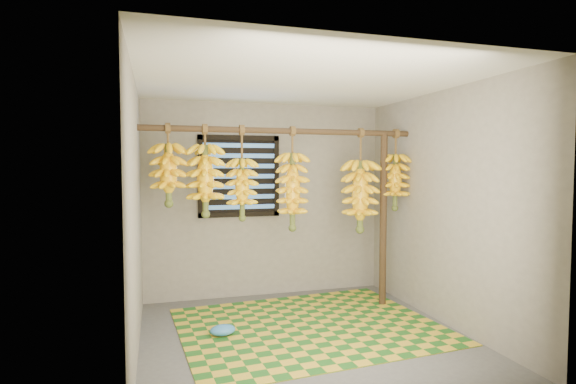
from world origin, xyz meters
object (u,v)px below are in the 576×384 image
object	(u,v)px
plastic_bag	(223,330)
banana_bunch_d	(292,191)
support_post	(383,220)
banana_bunch_b	(205,180)
woven_mat	(309,326)
banana_bunch_c	(242,189)
banana_bunch_e	(360,196)
banana_bunch_a	(168,175)
banana_bunch_f	(395,182)

from	to	relation	value
plastic_bag	banana_bunch_d	bearing A→B (deg)	29.27
support_post	banana_bunch_b	world-z (taller)	banana_bunch_b
support_post	woven_mat	distance (m)	1.53
plastic_bag	banana_bunch_c	distance (m)	1.43
banana_bunch_d	banana_bunch_e	distance (m)	0.81
support_post	banana_bunch_c	size ratio (longest dim) A/B	2.01
banana_bunch_a	banana_bunch_b	bearing A→B (deg)	-0.00
plastic_bag	banana_bunch_f	distance (m)	2.55
woven_mat	banana_bunch_f	distance (m)	1.93
plastic_bag	banana_bunch_d	xyz separation A→B (m)	(0.84, 0.47, 1.29)
banana_bunch_a	banana_bunch_f	size ratio (longest dim) A/B	0.88
support_post	banana_bunch_d	world-z (taller)	banana_bunch_d
plastic_bag	banana_bunch_a	world-z (taller)	banana_bunch_a
banana_bunch_b	banana_bunch_c	bearing A→B (deg)	0.00
banana_bunch_a	banana_bunch_e	size ratio (longest dim) A/B	0.70
plastic_bag	banana_bunch_e	distance (m)	2.10
support_post	banana_bunch_d	xyz separation A→B (m)	(-1.11, 0.00, 0.35)
support_post	banana_bunch_f	world-z (taller)	banana_bunch_f
banana_bunch_e	banana_bunch_f	world-z (taller)	same
plastic_bag	banana_bunch_f	world-z (taller)	banana_bunch_f
banana_bunch_b	banana_bunch_a	bearing A→B (deg)	180.00
woven_mat	banana_bunch_f	bearing A→B (deg)	20.20
banana_bunch_c	banana_bunch_e	size ratio (longest dim) A/B	0.85
banana_bunch_c	woven_mat	bearing A→B (deg)	-36.99
banana_bunch_a	banana_bunch_e	bearing A→B (deg)	-0.00
banana_bunch_c	banana_bunch_d	world-z (taller)	same
support_post	banana_bunch_a	world-z (taller)	banana_bunch_a
banana_bunch_b	banana_bunch_e	size ratio (longest dim) A/B	0.81
woven_mat	banana_bunch_e	distance (m)	1.56
banana_bunch_a	banana_bunch_e	world-z (taller)	same
woven_mat	plastic_bag	distance (m)	0.88
plastic_bag	banana_bunch_c	bearing A→B (deg)	58.96
banana_bunch_e	banana_bunch_d	bearing A→B (deg)	180.00
banana_bunch_b	banana_bunch_e	xyz separation A→B (m)	(1.75, 0.00, -0.19)
banana_bunch_f	banana_bunch_e	bearing A→B (deg)	-180.00
support_post	banana_bunch_c	xyz separation A→B (m)	(-1.66, 0.00, 0.38)
woven_mat	banana_bunch_c	size ratio (longest dim) A/B	2.54
banana_bunch_a	banana_bunch_d	distance (m)	1.32
banana_bunch_a	banana_bunch_b	world-z (taller)	same
woven_mat	banana_bunch_b	xyz separation A→B (m)	(-0.98, 0.45, 1.47)
banana_bunch_c	banana_bunch_f	xyz separation A→B (m)	(1.81, 0.00, 0.06)
support_post	banana_bunch_c	world-z (taller)	banana_bunch_c
woven_mat	banana_bunch_e	bearing A→B (deg)	30.15
woven_mat	banana_bunch_d	size ratio (longest dim) A/B	2.26
banana_bunch_d	banana_bunch_a	bearing A→B (deg)	-180.00
banana_bunch_f	support_post	bearing A→B (deg)	180.00
banana_bunch_f	banana_bunch_a	bearing A→B (deg)	180.00
banana_bunch_e	woven_mat	bearing A→B (deg)	-149.85
support_post	plastic_bag	world-z (taller)	support_post
banana_bunch_b	banana_bunch_f	bearing A→B (deg)	0.00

